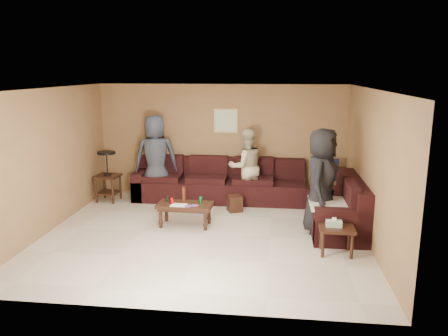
# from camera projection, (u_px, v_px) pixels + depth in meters

# --- Properties ---
(room) EXTENTS (5.60, 5.50, 2.50)m
(room) POSITION_uv_depth(u_px,v_px,m) (203.00, 140.00, 7.25)
(room) COLOR beige
(room) RESTS_ON ground
(sectional_sofa) EXTENTS (4.65, 2.90, 0.97)m
(sectional_sofa) POSITION_uv_depth(u_px,v_px,m) (255.00, 194.00, 8.92)
(sectional_sofa) COLOR black
(sectional_sofa) RESTS_ON ground
(coffee_table) EXTENTS (1.02, 0.54, 0.70)m
(coffee_table) POSITION_uv_depth(u_px,v_px,m) (185.00, 207.00, 7.96)
(coffee_table) COLOR #331A11
(coffee_table) RESTS_ON ground
(end_table_left) EXTENTS (0.52, 0.52, 1.09)m
(end_table_left) POSITION_uv_depth(u_px,v_px,m) (108.00, 175.00, 9.42)
(end_table_left) COLOR #331A11
(end_table_left) RESTS_ON ground
(side_table_right) EXTENTS (0.54, 0.45, 0.59)m
(side_table_right) POSITION_uv_depth(u_px,v_px,m) (336.00, 230.00, 6.72)
(side_table_right) COLOR #331A11
(side_table_right) RESTS_ON ground
(waste_bin) EXTENTS (0.35, 0.35, 0.32)m
(waste_bin) POSITION_uv_depth(u_px,v_px,m) (235.00, 203.00, 8.82)
(waste_bin) COLOR #331A11
(waste_bin) RESTS_ON ground
(wall_art) EXTENTS (0.52, 0.04, 0.52)m
(wall_art) POSITION_uv_depth(u_px,v_px,m) (226.00, 121.00, 9.63)
(wall_art) COLOR tan
(wall_art) RESTS_ON ground
(person_left) EXTENTS (1.04, 0.80, 1.88)m
(person_left) POSITION_uv_depth(u_px,v_px,m) (156.00, 158.00, 9.41)
(person_left) COLOR #2B313B
(person_left) RESTS_ON ground
(person_middle) EXTENTS (0.96, 0.86, 1.61)m
(person_middle) POSITION_uv_depth(u_px,v_px,m) (246.00, 167.00, 9.19)
(person_middle) COLOR #B6B087
(person_middle) RESTS_ON ground
(person_right) EXTENTS (0.82, 1.03, 1.84)m
(person_right) POSITION_uv_depth(u_px,v_px,m) (321.00, 181.00, 7.55)
(person_right) COLOR black
(person_right) RESTS_ON ground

